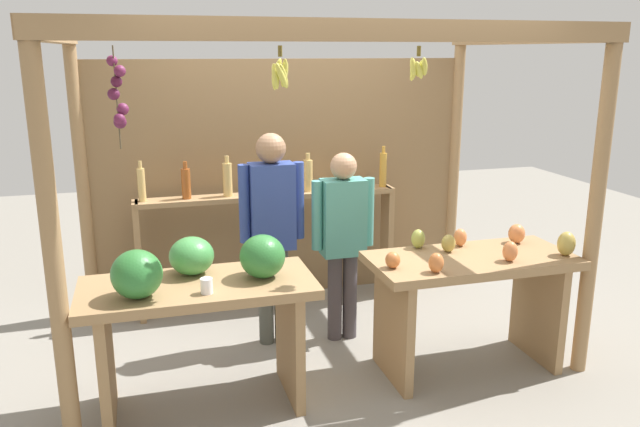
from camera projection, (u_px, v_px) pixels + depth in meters
The scene contains 7 objects.
ground_plane at pixel (313, 338), 4.87m from camera, with size 12.00×12.00×0.00m, color gray.
market_stall at pixel (296, 156), 4.96m from camera, with size 3.43×2.06×2.33m.
fruit_counter_left at pixel (199, 299), 3.76m from camera, with size 1.39×0.68×1.09m.
fruit_counter_right at pixel (471, 285), 4.28m from camera, with size 1.39×0.64×0.98m.
bottle_shelf_unit at pixel (270, 215), 5.30m from camera, with size 2.20×0.22×1.36m.
vendor_man at pixel (272, 221), 4.58m from camera, with size 0.48×0.22×1.60m.
vendor_woman at pixel (343, 232), 4.67m from camera, with size 0.48×0.20×1.45m.
Camera 1 is at (-1.18, -4.31, 2.16)m, focal length 35.30 mm.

